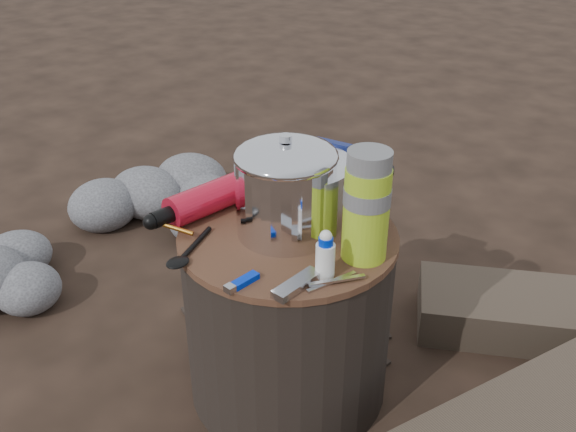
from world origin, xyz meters
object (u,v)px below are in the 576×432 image
Objects in this scene: fuel_bottle at (212,197)px; thermos at (367,207)px; camping_pot at (286,188)px; stump at (288,314)px; travel_mug at (373,193)px.

thermos is at bearing 16.16° from fuel_bottle.
camping_pot is at bearing -172.94° from thermos.
fuel_bottle is 0.39m from thermos.
fuel_bottle reaches higher than stump.
travel_mug is at bearing 116.74° from thermos.
camping_pot is at bearing 17.61° from fuel_bottle.
stump is 0.32m from camping_pot.
thermos is 0.17m from travel_mug.
stump is 3.88× the size of travel_mug.
camping_pot is at bearing -123.10° from travel_mug.
fuel_bottle is 1.29× the size of thermos.
thermos reaches higher than travel_mug.
travel_mug is (0.11, 0.17, -0.05)m from camping_pot.
travel_mug is (0.10, 0.17, 0.28)m from stump.
fuel_bottle is at bearing -145.92° from travel_mug.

